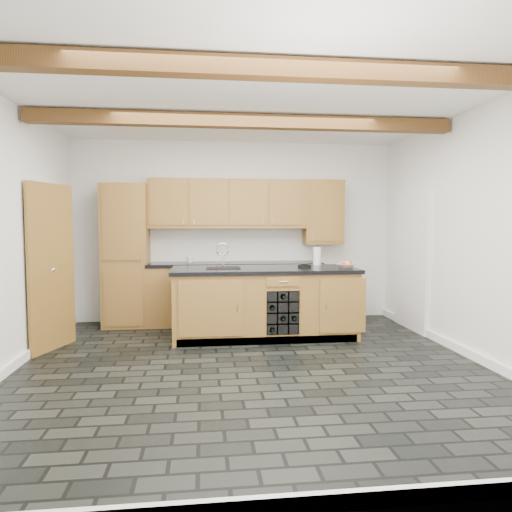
{
  "coord_description": "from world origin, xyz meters",
  "views": [
    {
      "loc": [
        -0.51,
        -4.74,
        1.51
      ],
      "look_at": [
        0.13,
        0.8,
        1.13
      ],
      "focal_mm": 32.0,
      "sensor_mm": 36.0,
      "label": 1
    }
  ],
  "objects_px": {
    "fruit_bowl": "(346,266)",
    "paper_towel": "(317,256)",
    "kitchen_scale": "(304,266)",
    "island": "(265,302)"
  },
  "relations": [
    {
      "from": "fruit_bowl",
      "to": "paper_towel",
      "type": "bearing_deg",
      "value": 117.82
    },
    {
      "from": "kitchen_scale",
      "to": "fruit_bowl",
      "type": "xyz_separation_m",
      "value": [
        0.53,
        -0.14,
        0.0
      ]
    },
    {
      "from": "fruit_bowl",
      "to": "island",
      "type": "bearing_deg",
      "value": 172.75
    },
    {
      "from": "fruit_bowl",
      "to": "paper_towel",
      "type": "xyz_separation_m",
      "value": [
        -0.27,
        0.5,
        0.1
      ]
    },
    {
      "from": "island",
      "to": "fruit_bowl",
      "type": "height_order",
      "value": "fruit_bowl"
    },
    {
      "from": "island",
      "to": "fruit_bowl",
      "type": "xyz_separation_m",
      "value": [
        1.07,
        -0.14,
        0.49
      ]
    },
    {
      "from": "kitchen_scale",
      "to": "fruit_bowl",
      "type": "relative_size",
      "value": 0.76
    },
    {
      "from": "paper_towel",
      "to": "kitchen_scale",
      "type": "bearing_deg",
      "value": -126.21
    },
    {
      "from": "island",
      "to": "paper_towel",
      "type": "bearing_deg",
      "value": 24.34
    },
    {
      "from": "kitchen_scale",
      "to": "paper_towel",
      "type": "relative_size",
      "value": 0.67
    }
  ]
}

